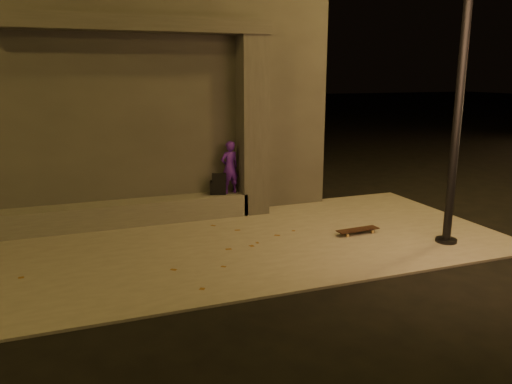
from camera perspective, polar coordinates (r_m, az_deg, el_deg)
name	(u,v)px	position (r m, az deg, el deg)	size (l,w,h in m)	color
ground	(230,298)	(6.79, -3.00, -11.98)	(120.00, 120.00, 0.00)	black
sidewalk	(194,248)	(8.56, -7.09, -6.40)	(11.00, 4.40, 0.04)	#6A645E
building	(103,87)	(12.38, -17.09, 11.44)	(9.00, 5.10, 5.22)	#3C3A37
ledge	(95,216)	(9.97, -17.96, -2.64)	(6.00, 0.55, 0.45)	#57544F
column	(252,127)	(10.28, -0.41, 7.45)	(0.55, 0.55, 3.60)	#3C3A37
canopy	(138,24)	(9.78, -13.38, 18.18)	(5.00, 0.70, 0.28)	#3C3A37
skateboarder	(230,167)	(10.24, -3.03, 2.84)	(0.39, 0.26, 1.08)	#421690
backpack	(218,187)	(10.25, -4.36, 0.62)	(0.37, 0.30, 0.45)	black
skateboard	(358,230)	(9.34, 11.55, -4.27)	(0.83, 0.26, 0.09)	black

